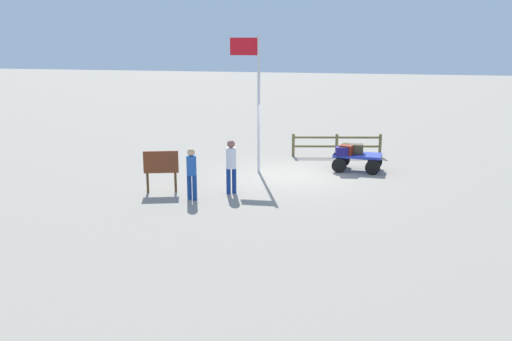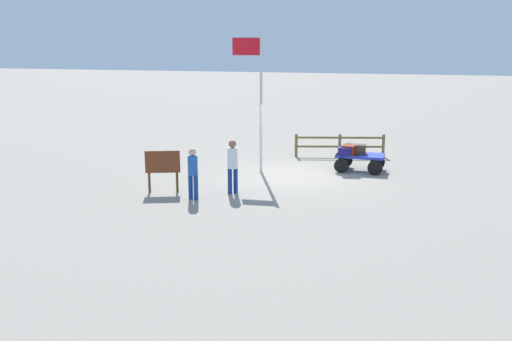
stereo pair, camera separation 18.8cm
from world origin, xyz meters
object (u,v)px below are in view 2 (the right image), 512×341
(suitcase_tan, at_px, (349,150))
(flagpole, at_px, (257,89))
(luggage_cart, at_px, (359,159))
(suitcase_olive, at_px, (352,148))
(suitcase_grey, at_px, (344,151))
(suitcase_dark, at_px, (359,149))
(worker_trailing, at_px, (193,171))
(worker_lead, at_px, (233,163))
(signboard, at_px, (163,165))

(suitcase_tan, bearing_deg, flagpole, 12.96)
(luggage_cart, bearing_deg, suitcase_olive, -39.03)
(suitcase_tan, distance_m, suitcase_olive, 0.49)
(suitcase_grey, bearing_deg, suitcase_olive, -112.91)
(luggage_cart, height_order, suitcase_olive, suitcase_olive)
(suitcase_dark, height_order, suitcase_olive, suitcase_dark)
(luggage_cart, xyz_separation_m, worker_trailing, (4.70, 5.11, 0.47))
(suitcase_grey, xyz_separation_m, worker_lead, (3.17, 3.80, 0.22))
(worker_lead, bearing_deg, worker_trailing, 44.60)
(suitcase_tan, relative_size, suitcase_olive, 0.82)
(flagpole, bearing_deg, luggage_cart, -164.82)
(suitcase_grey, height_order, flagpole, flagpole)
(suitcase_tan, distance_m, worker_lead, 5.12)
(luggage_cart, bearing_deg, suitcase_dark, -56.15)
(suitcase_tan, relative_size, worker_lead, 0.30)
(worker_trailing, bearing_deg, suitcase_dark, -132.02)
(signboard, bearing_deg, worker_trailing, 154.67)
(suitcase_tan, height_order, worker_lead, worker_lead)
(suitcase_tan, xyz_separation_m, suitcase_grey, (0.15, 0.10, -0.03))
(suitcase_tan, xyz_separation_m, suitcase_dark, (-0.35, -0.30, 0.00))
(suitcase_grey, xyz_separation_m, worker_trailing, (4.16, 4.77, 0.12))
(suitcase_grey, height_order, signboard, signboard)
(worker_lead, bearing_deg, suitcase_tan, -130.50)
(suitcase_tan, bearing_deg, suitcase_olive, -100.75)
(suitcase_tan, distance_m, suitcase_grey, 0.18)
(luggage_cart, height_order, worker_lead, worker_lead)
(luggage_cart, xyz_separation_m, flagpole, (3.68, 1.00, 2.60))
(luggage_cart, distance_m, worker_lead, 5.59)
(luggage_cart, distance_m, signboard, 7.47)
(suitcase_grey, bearing_deg, worker_lead, 50.12)
(worker_lead, relative_size, worker_trailing, 1.08)
(luggage_cart, relative_size, suitcase_grey, 3.58)
(suitcase_grey, distance_m, flagpole, 3.92)
(signboard, bearing_deg, suitcase_tan, -142.32)
(suitcase_olive, height_order, worker_trailing, worker_trailing)
(flagpole, distance_m, signboard, 4.70)
(suitcase_tan, height_order, worker_trailing, worker_trailing)
(suitcase_grey, height_order, worker_lead, worker_lead)
(suitcase_tan, bearing_deg, signboard, 37.68)
(suitcase_grey, xyz_separation_m, signboard, (5.39, 4.18, 0.11))
(suitcase_dark, height_order, worker_trailing, worker_trailing)
(suitcase_olive, distance_m, worker_lead, 5.56)
(luggage_cart, height_order, suitcase_grey, suitcase_grey)
(suitcase_dark, distance_m, worker_trailing, 6.96)
(luggage_cart, height_order, flagpole, flagpole)
(worker_lead, bearing_deg, suitcase_dark, -131.19)
(suitcase_dark, distance_m, signboard, 7.46)
(luggage_cart, distance_m, worker_trailing, 6.95)
(suitcase_tan, height_order, flagpole, flagpole)
(suitcase_olive, height_order, suitcase_grey, suitcase_olive)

